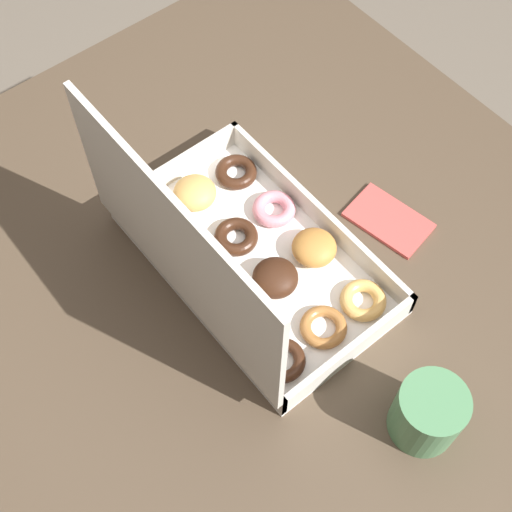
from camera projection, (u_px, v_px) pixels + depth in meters
The scene contains 5 objects.
ground_plane at pixel (248, 438), 1.57m from camera, with size 8.00×8.00×0.00m, color #6B6054.
dining_table at pixel (244, 315), 1.04m from camera, with size 1.03×0.99×0.71m.
donut_box at pixel (235, 254), 0.92m from camera, with size 0.37×0.23×0.27m.
coffee_mug at pixel (428, 413), 0.82m from camera, with size 0.08×0.08×0.09m.
paper_napkin at pixel (389, 220), 1.01m from camera, with size 0.13×0.09×0.01m.
Camera 1 is at (-0.36, 0.27, 1.55)m, focal length 50.00 mm.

